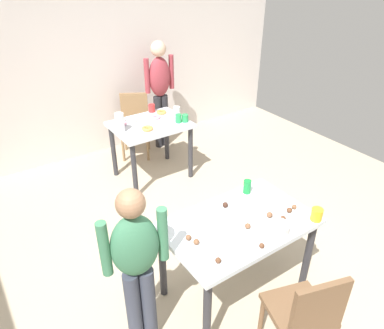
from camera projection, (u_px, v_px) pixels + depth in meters
ground_plane at (233, 292)px, 3.19m from camera, size 6.40×6.40×0.00m
wall_back at (82, 63)px, 4.82m from camera, size 6.40×0.10×2.60m
dining_table_near at (238, 232)px, 2.90m from camera, size 1.17×0.74×0.75m
dining_table_far at (151, 133)px, 4.54m from camera, size 0.91×0.71×0.75m
chair_near_table at (306, 313)px, 2.43m from camera, size 0.50×0.50×0.87m
chair_far_table at (135, 121)px, 5.16m from camera, size 0.55×0.55×0.87m
person_girl_near at (136, 260)px, 2.42m from camera, size 0.45×0.27×1.36m
person_adult_far at (160, 86)px, 5.14m from camera, size 0.45×0.21×1.55m
mixing_bowl at (278, 228)px, 2.72m from camera, size 0.17×0.17×0.08m
soda_can at (247, 187)px, 3.16m from camera, size 0.07×0.07×0.12m
fork_near at (274, 200)px, 3.09m from camera, size 0.17×0.02×0.01m
cup_near_0 at (317, 214)px, 2.84m from camera, size 0.09×0.09×0.10m
cake_ball_0 at (270, 215)px, 2.88m from camera, size 0.05×0.05×0.05m
cake_ball_1 at (218, 260)px, 2.46m from camera, size 0.04×0.04×0.04m
cake_ball_2 at (289, 210)px, 2.94m from camera, size 0.04×0.04×0.04m
cake_ball_3 at (283, 219)px, 2.84m from camera, size 0.05×0.05×0.05m
cake_ball_4 at (188, 238)px, 2.66m from camera, size 0.04×0.04×0.04m
cake_ball_5 at (248, 226)px, 2.77m from camera, size 0.05×0.05×0.05m
cake_ball_6 at (294, 207)px, 2.98m from camera, size 0.04×0.04×0.04m
cake_ball_7 at (225, 205)px, 3.00m from camera, size 0.05×0.05×0.05m
cake_ball_8 at (262, 246)px, 2.59m from camera, size 0.04×0.04×0.04m
cake_ball_9 at (196, 242)px, 2.62m from camera, size 0.04×0.04×0.04m
pitcher_far at (120, 123)px, 4.21m from camera, size 0.10×0.10×0.23m
cup_far_0 at (178, 118)px, 4.47m from camera, size 0.08×0.08×0.11m
cup_far_1 at (152, 108)px, 4.77m from camera, size 0.09×0.09×0.10m
cup_far_2 at (177, 111)px, 4.67m from camera, size 0.09×0.09×0.11m
cup_far_3 at (185, 118)px, 4.49m from camera, size 0.08×0.08×0.09m
donut_far_0 at (162, 112)px, 4.74m from camera, size 0.13×0.13×0.04m
donut_far_1 at (147, 128)px, 4.30m from camera, size 0.13×0.13×0.04m
donut_far_2 at (156, 117)px, 4.60m from camera, size 0.11×0.11×0.03m
donut_far_3 at (122, 119)px, 4.54m from camera, size 0.10×0.10×0.03m
donut_far_4 at (121, 123)px, 4.42m from camera, size 0.13×0.13×0.04m
donut_far_5 at (133, 121)px, 4.50m from camera, size 0.10×0.10×0.03m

